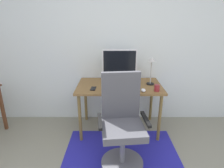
% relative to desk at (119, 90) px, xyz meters
% --- Properties ---
extents(wall_back, '(6.00, 0.10, 2.60)m').
position_rel_desk_xyz_m(wall_back, '(-0.09, 0.42, 0.65)').
color(wall_back, silver).
rests_on(wall_back, ground).
extents(area_rug, '(1.44, 1.21, 0.01)m').
position_rel_desk_xyz_m(area_rug, '(0.01, -0.67, -0.65)').
color(area_rug, '#26259E').
rests_on(area_rug, ground).
extents(desk, '(1.21, 0.70, 0.73)m').
position_rel_desk_xyz_m(desk, '(0.00, 0.00, 0.00)').
color(desk, brown).
rests_on(desk, ground).
extents(monitor, '(0.52, 0.18, 0.48)m').
position_rel_desk_xyz_m(monitor, '(0.01, 0.21, 0.36)').
color(monitor, '#B2B2B7').
rests_on(monitor, desk).
extents(keyboard, '(0.43, 0.13, 0.02)m').
position_rel_desk_xyz_m(keyboard, '(-0.01, -0.24, 0.09)').
color(keyboard, black).
rests_on(keyboard, desk).
extents(computer_mouse, '(0.06, 0.10, 0.03)m').
position_rel_desk_xyz_m(computer_mouse, '(0.31, -0.26, 0.10)').
color(computer_mouse, white).
rests_on(computer_mouse, desk).
extents(coffee_cup, '(0.07, 0.07, 0.09)m').
position_rel_desk_xyz_m(coffee_cup, '(0.49, -0.25, 0.12)').
color(coffee_cup, maroon).
rests_on(coffee_cup, desk).
extents(cell_phone, '(0.08, 0.14, 0.01)m').
position_rel_desk_xyz_m(cell_phone, '(-0.36, -0.16, 0.08)').
color(cell_phone, black).
rests_on(cell_phone, desk).
extents(desk_lamp, '(0.11, 0.11, 0.40)m').
position_rel_desk_xyz_m(desk_lamp, '(0.45, 0.03, 0.37)').
color(desk_lamp, black).
rests_on(desk_lamp, desk).
extents(office_chair, '(0.57, 0.51, 1.08)m').
position_rel_desk_xyz_m(office_chair, '(0.01, -0.71, -0.19)').
color(office_chair, slate).
rests_on(office_chair, ground).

